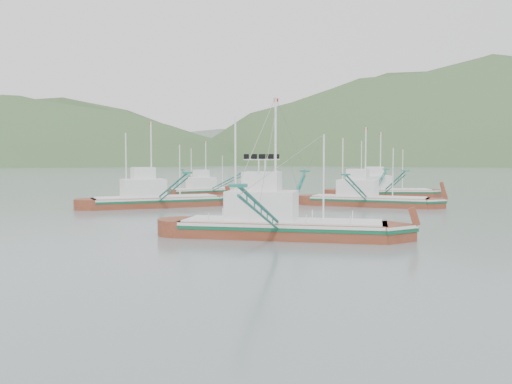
{
  "coord_description": "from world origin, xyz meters",
  "views": [
    {
      "loc": [
        0.45,
        -41.32,
        6.22
      ],
      "look_at": [
        0.0,
        6.0,
        3.2
      ],
      "focal_mm": 40.0,
      "sensor_mm": 36.0,
      "label": 1
    }
  ],
  "objects_px": {
    "bg_boat_right": "(368,189)",
    "bg_boat_far": "(208,183)",
    "bg_boat_left": "(155,189)",
    "bg_boat_extra": "(382,188)",
    "main_boat": "(280,211)"
  },
  "relations": [
    {
      "from": "bg_boat_far",
      "to": "bg_boat_extra",
      "type": "distance_m",
      "value": 27.06
    },
    {
      "from": "bg_boat_right",
      "to": "bg_boat_far",
      "type": "bearing_deg",
      "value": 158.5
    },
    {
      "from": "bg_boat_right",
      "to": "bg_boat_extra",
      "type": "bearing_deg",
      "value": 93.52
    },
    {
      "from": "bg_boat_right",
      "to": "bg_boat_left",
      "type": "distance_m",
      "value": 26.15
    },
    {
      "from": "bg_boat_right",
      "to": "bg_boat_extra",
      "type": "relative_size",
      "value": 0.96
    },
    {
      "from": "bg_boat_left",
      "to": "bg_boat_far",
      "type": "bearing_deg",
      "value": 54.8
    },
    {
      "from": "bg_boat_right",
      "to": "main_boat",
      "type": "bearing_deg",
      "value": -92.18
    },
    {
      "from": "main_boat",
      "to": "bg_boat_extra",
      "type": "xyz_separation_m",
      "value": [
        16.75,
        42.68,
        -0.59
      ]
    },
    {
      "from": "bg_boat_far",
      "to": "bg_boat_extra",
      "type": "relative_size",
      "value": 0.81
    },
    {
      "from": "bg_boat_right",
      "to": "bg_boat_left",
      "type": "height_order",
      "value": "bg_boat_left"
    },
    {
      "from": "bg_boat_right",
      "to": "bg_boat_extra",
      "type": "height_order",
      "value": "same"
    },
    {
      "from": "bg_boat_left",
      "to": "bg_boat_far",
      "type": "height_order",
      "value": "bg_boat_left"
    },
    {
      "from": "bg_boat_left",
      "to": "bg_boat_extra",
      "type": "bearing_deg",
      "value": 5.04
    },
    {
      "from": "bg_boat_right",
      "to": "bg_boat_left",
      "type": "relative_size",
      "value": 0.96
    },
    {
      "from": "bg_boat_far",
      "to": "bg_boat_extra",
      "type": "xyz_separation_m",
      "value": [
        26.66,
        -4.59,
        -0.48
      ]
    }
  ]
}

